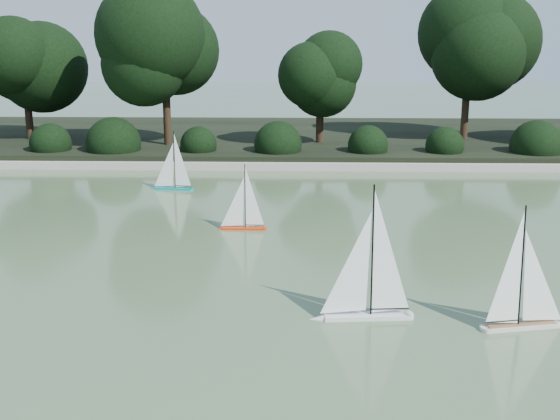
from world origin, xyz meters
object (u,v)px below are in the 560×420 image
sailboat_white_a (359,297)px  sailboat_white_b (530,308)px  sailboat_orange (239,218)px  sailboat_teal (170,180)px

sailboat_white_a → sailboat_white_b: size_ratio=1.12×
sailboat_white_a → sailboat_white_b: (1.84, -0.20, -0.03)m
sailboat_white_b → sailboat_white_a: bearing=173.8°
sailboat_white_b → sailboat_orange: size_ratio=1.26×
sailboat_orange → sailboat_teal: 3.45m
sailboat_white_a → sailboat_orange: sailboat_white_a is taller
sailboat_white_a → sailboat_orange: bearing=114.3°
sailboat_orange → sailboat_teal: bearing=119.4°
sailboat_white_b → sailboat_teal: (-5.20, 6.89, -0.02)m
sailboat_teal → sailboat_orange: bearing=-60.6°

